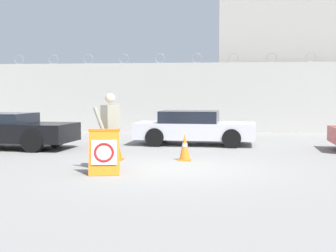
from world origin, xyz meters
name	(u,v)px	position (x,y,z in m)	size (l,w,h in m)	color
ground_plane	(174,168)	(0.00, 0.00, 0.00)	(90.00, 90.00, 0.00)	gray
perimeter_wall	(196,97)	(0.00, 11.15, 1.65)	(36.00, 0.30, 3.74)	beige
building_block	(293,61)	(5.04, 14.75, 3.57)	(7.96, 5.37, 7.13)	#B2ADA3
barricade_sign	(104,152)	(-1.49, -0.95, 0.51)	(0.81, 0.84, 1.02)	orange
security_guard	(110,127)	(-1.50, -0.31, 1.03)	(0.59, 0.61, 1.82)	black
traffic_cone_near	(185,147)	(0.16, 1.37, 0.36)	(0.34, 0.34, 0.73)	orange
traffic_cone_mid	(117,148)	(-1.70, 1.30, 0.31)	(0.35, 0.35, 0.63)	orange
parked_car_front_coupe	(3,130)	(-6.06, 3.56, 0.62)	(4.83, 2.21, 1.18)	black
parked_car_rear_sedan	(194,128)	(0.20, 5.40, 0.61)	(4.31, 2.13, 1.21)	black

